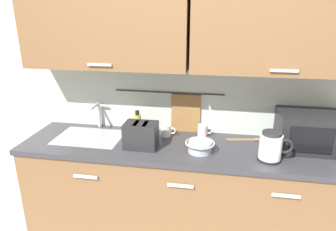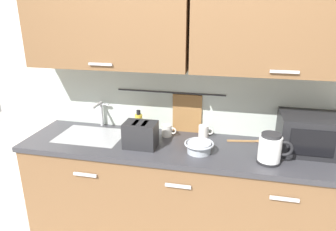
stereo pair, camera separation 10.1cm
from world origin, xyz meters
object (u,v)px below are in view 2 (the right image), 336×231
object	(u,v)px
electric_kettle	(270,149)
mug_by_kettle	(204,131)
toaster	(141,135)
microwave	(312,134)
dish_soap_bottle	(139,123)
mixing_bowl	(199,147)
mug_near_sink	(167,131)
wooden_spoon	(249,141)

from	to	relation	value
electric_kettle	mug_by_kettle	bearing A→B (deg)	144.43
toaster	mug_by_kettle	distance (m)	0.53
microwave	mug_by_kettle	world-z (taller)	microwave
dish_soap_bottle	mixing_bowl	bearing A→B (deg)	-25.87
mug_near_sink	wooden_spoon	xyz separation A→B (m)	(0.65, 0.03, -0.04)
mixing_bowl	toaster	xyz separation A→B (m)	(-0.44, 0.00, 0.05)
microwave	mug_by_kettle	distance (m)	0.79
mug_by_kettle	electric_kettle	bearing A→B (deg)	-35.57
microwave	toaster	bearing A→B (deg)	-170.94
microwave	wooden_spoon	xyz separation A→B (m)	(-0.42, 0.07, -0.13)
dish_soap_bottle	mixing_bowl	world-z (taller)	dish_soap_bottle
mixing_bowl	wooden_spoon	distance (m)	0.45
mug_near_sink	toaster	xyz separation A→B (m)	(-0.15, -0.24, 0.05)
microwave	electric_kettle	size ratio (longest dim) A/B	2.03
microwave	dish_soap_bottle	world-z (taller)	microwave
mixing_bowl	wooden_spoon	xyz separation A→B (m)	(0.36, 0.27, -0.04)
microwave	mug_by_kettle	bearing A→B (deg)	173.16
mug_near_sink	wooden_spoon	world-z (taller)	mug_near_sink
electric_kettle	wooden_spoon	distance (m)	0.35
microwave	electric_kettle	world-z (taller)	microwave
dish_soap_bottle	toaster	xyz separation A→B (m)	(0.09, -0.25, 0.01)
electric_kettle	mixing_bowl	xyz separation A→B (m)	(-0.48, 0.05, -0.06)
microwave	dish_soap_bottle	distance (m)	1.32
electric_kettle	dish_soap_bottle	bearing A→B (deg)	163.12
mixing_bowl	toaster	bearing A→B (deg)	179.44
electric_kettle	mug_by_kettle	xyz separation A→B (m)	(-0.48, 0.34, -0.05)
toaster	mug_by_kettle	xyz separation A→B (m)	(0.44, 0.29, -0.05)
microwave	dish_soap_bottle	bearing A→B (deg)	177.43
mug_near_sink	wooden_spoon	distance (m)	0.65
electric_kettle	microwave	bearing A→B (deg)	39.19
toaster	mug_by_kettle	bearing A→B (deg)	33.31
electric_kettle	dish_soap_bottle	distance (m)	1.06
microwave	mug_near_sink	bearing A→B (deg)	177.83
mug_by_kettle	mug_near_sink	bearing A→B (deg)	-169.62
microwave	electric_kettle	xyz separation A→B (m)	(-0.30, -0.25, -0.03)
toaster	mug_by_kettle	world-z (taller)	toaster
dish_soap_bottle	wooden_spoon	xyz separation A→B (m)	(0.89, 0.01, -0.08)
electric_kettle	toaster	bearing A→B (deg)	176.67
microwave	mug_by_kettle	xyz separation A→B (m)	(-0.78, 0.09, -0.09)
microwave	mixing_bowl	size ratio (longest dim) A/B	2.15
mug_by_kettle	wooden_spoon	world-z (taller)	mug_by_kettle
electric_kettle	mug_by_kettle	world-z (taller)	electric_kettle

